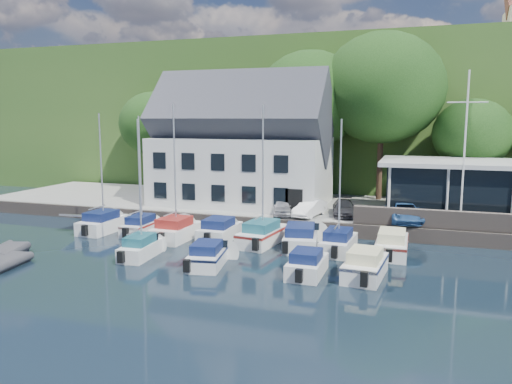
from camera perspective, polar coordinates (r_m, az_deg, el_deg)
ground at (r=25.08m, az=0.72°, el=-10.50°), size 180.00×180.00×0.00m
quay at (r=41.46m, az=8.02°, el=-2.24°), size 60.00×13.00×1.00m
quay_face at (r=35.21m, az=6.13°, el=-4.12°), size 60.00×0.30×1.00m
hillside at (r=84.92m, az=13.54°, el=8.16°), size 160.00×75.00×16.00m
field_patch at (r=92.97m, az=19.20°, el=12.97°), size 50.00×30.00×0.30m
harbor_building at (r=41.68m, az=-1.63°, el=4.63°), size 14.40×8.20×8.70m
club_pavilion at (r=39.15m, az=23.74°, el=0.27°), size 13.20×7.20×4.10m
seawall at (r=34.99m, az=25.92°, el=-3.18°), size 18.00×0.50×1.20m
gangway at (r=40.30m, az=-18.18°, el=-3.62°), size 1.20×6.00×1.40m
car_silver at (r=37.15m, az=3.01°, el=-1.73°), size 2.21×3.61×1.15m
car_white at (r=36.75m, az=6.16°, el=-1.83°), size 2.03×3.85×1.21m
car_dgrey at (r=37.38m, az=10.01°, el=-1.79°), size 2.30×4.16×1.14m
car_blue at (r=36.08m, az=16.60°, el=-2.16°), size 2.47×4.42×1.43m
flagpole at (r=35.18m, az=22.73°, el=4.46°), size 2.44×0.20×10.17m
tree_0 at (r=52.19m, az=-11.44°, el=5.84°), size 7.16×7.16×9.79m
tree_1 at (r=48.37m, az=-5.18°, el=6.32°), size 7.82×7.82×10.69m
tree_2 at (r=45.80m, az=6.16°, el=7.71°), size 9.61×9.61×13.14m
tree_3 at (r=44.91m, az=14.15°, el=8.31°), size 10.56×10.56×14.43m
tree_4 at (r=44.67m, az=23.40°, el=4.20°), size 6.37×6.37×8.71m
boat_r1_0 at (r=37.15m, az=-17.27°, el=2.74°), size 2.30×6.07×9.37m
boat_r1_1 at (r=35.83m, az=-13.07°, el=1.82°), size 1.78×5.46×8.26m
boat_r1_2 at (r=33.60m, az=-9.27°, el=2.46°), size 2.48×5.88×9.39m
boat_r1_3 at (r=33.84m, az=-4.16°, el=-4.18°), size 2.16×5.58×1.50m
boat_r1_4 at (r=31.96m, az=0.79°, el=2.38°), size 2.91×6.78×9.52m
boat_r1_5 at (r=31.85m, az=5.18°, el=-5.00°), size 3.25×6.63×1.50m
boat_r1_6 at (r=30.37m, az=9.59°, el=1.38°), size 2.14×5.61×8.92m
boat_r1_7 at (r=31.22m, az=15.28°, el=-5.54°), size 2.00×6.27×1.51m
boat_r2_1 at (r=29.73m, az=-13.14°, el=0.45°), size 1.91×5.32×8.23m
boat_r2_2 at (r=28.07m, az=-5.48°, el=-7.01°), size 2.73×5.52×1.36m
boat_r2_3 at (r=26.45m, az=5.87°, el=-7.98°), size 1.85×4.78×1.37m
boat_r2_4 at (r=26.53m, az=12.38°, el=-7.92°), size 2.43×5.64×1.52m
dinghy_0 at (r=33.48m, az=-26.54°, el=-5.90°), size 2.70×3.51×0.72m
dinghy_1 at (r=31.11m, az=-26.78°, el=-6.97°), size 2.20×3.27×0.71m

